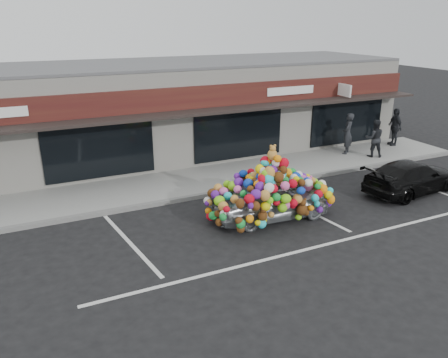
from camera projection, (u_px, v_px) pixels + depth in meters
name	position (u px, v px, depth m)	size (l,w,h in m)	color
ground	(232.00, 225.00, 13.81)	(90.00, 90.00, 0.00)	black
shop_building	(152.00, 110.00, 20.25)	(24.00, 7.20, 4.31)	white
sidewalk	(187.00, 183.00, 17.19)	(26.00, 3.00, 0.15)	gray
kerb	(202.00, 196.00, 15.92)	(26.00, 0.18, 0.16)	slate
parking_stripe_left	(130.00, 243.00, 12.71)	(0.12, 4.40, 0.01)	silver
parking_stripe_mid	(302.00, 208.00, 15.10)	(0.12, 4.40, 0.01)	silver
parking_stripe_right	(416.00, 184.00, 17.24)	(0.12, 4.40, 0.01)	silver
lane_line	(328.00, 244.00, 12.65)	(14.00, 0.12, 0.01)	silver
toy_car	(271.00, 195.00, 14.07)	(2.80, 4.19, 2.38)	silver
black_sedan	(411.00, 177.00, 16.31)	(4.14, 1.68, 1.20)	black
pedestrian_a	(348.00, 134.00, 20.41)	(0.70, 0.46, 1.92)	black
pedestrian_b	(374.00, 138.00, 19.97)	(0.84, 0.66, 1.73)	black
pedestrian_c	(395.00, 127.00, 21.81)	(0.45, 1.09, 1.86)	#27252A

